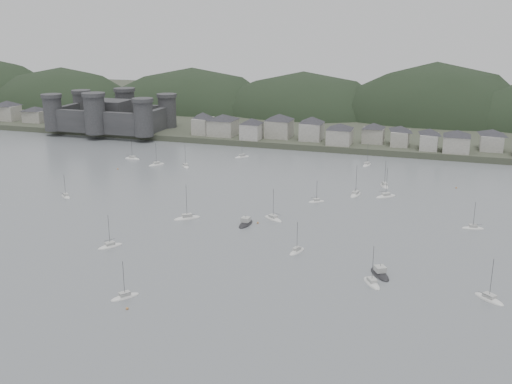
% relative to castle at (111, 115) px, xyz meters
% --- Properties ---
extents(ground, '(900.00, 900.00, 0.00)m').
position_rel_castle_xyz_m(ground, '(120.00, -179.80, -10.96)').
color(ground, slate).
rests_on(ground, ground).
extents(far_shore_land, '(900.00, 250.00, 3.00)m').
position_rel_castle_xyz_m(far_shore_land, '(120.00, 115.20, -9.46)').
color(far_shore_land, '#383D2D').
rests_on(far_shore_land, ground).
extents(forested_ridge, '(851.55, 103.94, 102.57)m').
position_rel_castle_xyz_m(forested_ridge, '(124.83, 89.60, -22.25)').
color(forested_ridge, black).
rests_on(forested_ridge, ground).
extents(castle, '(66.00, 43.00, 20.00)m').
position_rel_castle_xyz_m(castle, '(0.00, 0.00, 0.00)').
color(castle, '#323235').
rests_on(castle, far_shore_land).
extents(waterfront_town, '(451.48, 28.46, 12.92)m').
position_rel_castle_xyz_m(waterfront_town, '(170.59, 3.54, -2.30)').
color(waterfront_town, gray).
rests_on(waterfront_town, far_shore_land).
extents(moored_fleet, '(244.98, 157.28, 12.61)m').
position_rel_castle_xyz_m(moored_fleet, '(101.72, -109.21, -10.79)').
color(moored_fleet, silver).
rests_on(moored_fleet, ground).
extents(motor_launch_near, '(7.43, 9.48, 4.15)m').
position_rel_castle_xyz_m(motor_launch_near, '(167.53, -147.49, -10.68)').
color(motor_launch_near, black).
rests_on(motor_launch_near, ground).
extents(motor_launch_far, '(3.52, 9.08, 4.13)m').
position_rel_castle_xyz_m(motor_launch_far, '(121.98, -121.41, -10.68)').
color(motor_launch_far, black).
rests_on(motor_launch_far, ground).
extents(mooring_buoys, '(154.22, 128.76, 0.70)m').
position_rel_castle_xyz_m(mooring_buoys, '(100.82, -116.17, -10.81)').
color(mooring_buoys, '#BE7B3F').
rests_on(mooring_buoys, ground).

